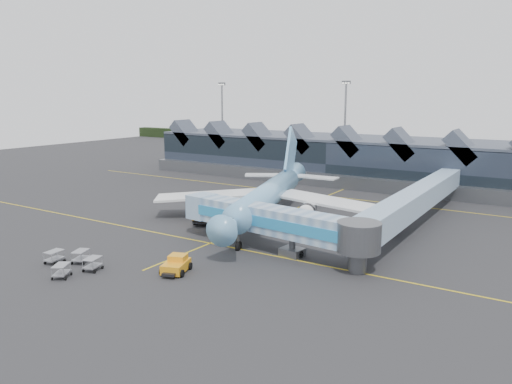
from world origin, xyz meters
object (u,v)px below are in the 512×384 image
Objects in this scene: pushback_tug at (176,265)px; jet_bridge at (284,223)px; fuel_truck at (209,207)px; main_airliner at (270,194)px.

jet_bridge is at bearing 41.21° from pushback_tug.
pushback_tug is (11.20, -20.33, -1.10)m from fuel_truck.
main_airliner is at bearing 78.56° from pushback_tug.
fuel_truck is 23.24m from pushback_tug.
pushback_tug is (3.30, -25.03, -3.19)m from main_airliner.
pushback_tug is at bearing -84.71° from fuel_truck.
pushback_tug is at bearing -113.03° from jet_bridge.
fuel_truck is (-17.89, 8.66, -1.86)m from jet_bridge.
main_airliner is 9.43m from fuel_truck.
main_airliner reaches higher than fuel_truck.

